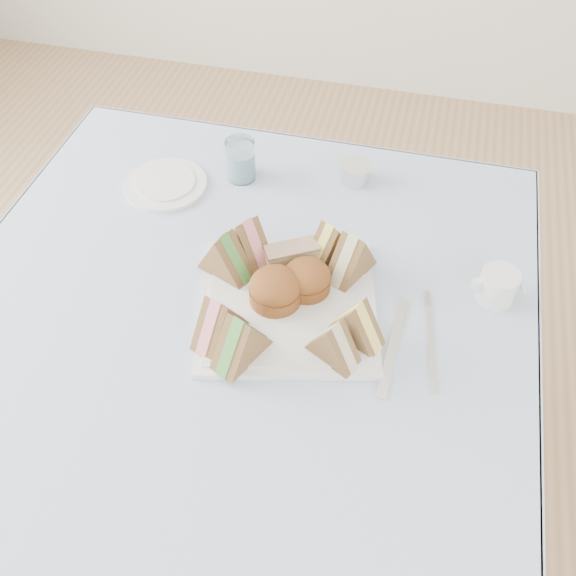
% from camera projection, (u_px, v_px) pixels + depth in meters
% --- Properties ---
extents(floor, '(4.00, 4.00, 0.00)m').
position_uv_depth(floor, '(253.00, 490.00, 1.67)').
color(floor, '#9E7751').
rests_on(floor, ground).
extents(table, '(0.90, 0.90, 0.74)m').
position_uv_depth(table, '(247.00, 417.00, 1.39)').
color(table, brown).
rests_on(table, floor).
extents(tablecloth, '(1.02, 1.02, 0.01)m').
position_uv_depth(tablecloth, '(236.00, 306.00, 1.11)').
color(tablecloth, '#A2ADD6').
rests_on(tablecloth, table).
extents(serving_plate, '(0.36, 0.36, 0.01)m').
position_uv_depth(serving_plate, '(288.00, 305.00, 1.10)').
color(serving_plate, white).
rests_on(serving_plate, tablecloth).
extents(sandwich_fl_a, '(0.08, 0.11, 0.09)m').
position_uv_depth(sandwich_fl_a, '(218.00, 319.00, 1.02)').
color(sandwich_fl_a, brown).
rests_on(sandwich_fl_a, serving_plate).
extents(sandwich_fl_b, '(0.09, 0.11, 0.09)m').
position_uv_depth(sandwich_fl_b, '(241.00, 338.00, 0.99)').
color(sandwich_fl_b, brown).
rests_on(sandwich_fl_b, serving_plate).
extents(sandwich_fr_a, '(0.10, 0.08, 0.08)m').
position_uv_depth(sandwich_fr_a, '(357.00, 321.00, 1.02)').
color(sandwich_fr_a, brown).
rests_on(sandwich_fr_a, serving_plate).
extents(sandwich_fr_b, '(0.10, 0.08, 0.08)m').
position_uv_depth(sandwich_fr_b, '(334.00, 341.00, 0.99)').
color(sandwich_fr_b, brown).
rests_on(sandwich_fr_b, serving_plate).
extents(sandwich_bl_a, '(0.11, 0.08, 0.09)m').
position_uv_depth(sandwich_bl_a, '(225.00, 254.00, 1.11)').
color(sandwich_bl_a, brown).
rests_on(sandwich_bl_a, serving_plate).
extents(sandwich_bl_b, '(0.11, 0.10, 0.09)m').
position_uv_depth(sandwich_bl_b, '(248.00, 239.00, 1.14)').
color(sandwich_bl_b, brown).
rests_on(sandwich_bl_b, serving_plate).
extents(sandwich_br_a, '(0.09, 0.11, 0.09)m').
position_uv_depth(sandwich_br_a, '(352.00, 254.00, 1.11)').
color(sandwich_br_a, brown).
rests_on(sandwich_br_a, serving_plate).
extents(sandwich_br_b, '(0.08, 0.10, 0.08)m').
position_uv_depth(sandwich_br_b, '(329.00, 241.00, 1.14)').
color(sandwich_br_b, brown).
rests_on(sandwich_br_b, serving_plate).
extents(scone_left, '(0.11, 0.11, 0.06)m').
position_uv_depth(scone_left, '(275.00, 289.00, 1.08)').
color(scone_left, brown).
rests_on(scone_left, serving_plate).
extents(scone_right, '(0.11, 0.11, 0.06)m').
position_uv_depth(scone_right, '(307.00, 278.00, 1.10)').
color(scone_right, brown).
rests_on(scone_right, serving_plate).
extents(pastry_slice, '(0.10, 0.08, 0.04)m').
position_uv_depth(pastry_slice, '(291.00, 256.00, 1.14)').
color(pastry_slice, beige).
rests_on(pastry_slice, serving_plate).
extents(side_plate, '(0.22, 0.22, 0.01)m').
position_uv_depth(side_plate, '(166.00, 185.00, 1.32)').
color(side_plate, white).
rests_on(side_plate, tablecloth).
extents(water_glass, '(0.08, 0.08, 0.09)m').
position_uv_depth(water_glass, '(241.00, 160.00, 1.31)').
color(water_glass, white).
rests_on(water_glass, tablecloth).
extents(tea_strainer, '(0.08, 0.08, 0.04)m').
position_uv_depth(tea_strainer, '(355.00, 173.00, 1.32)').
color(tea_strainer, silver).
rests_on(tea_strainer, tablecloth).
extents(knife, '(0.03, 0.21, 0.00)m').
position_uv_depth(knife, '(393.00, 347.00, 1.05)').
color(knife, silver).
rests_on(knife, tablecloth).
extents(fork, '(0.04, 0.17, 0.00)m').
position_uv_depth(fork, '(431.00, 348.00, 1.05)').
color(fork, silver).
rests_on(fork, tablecloth).
extents(creamer_jug, '(0.09, 0.09, 0.06)m').
position_uv_depth(creamer_jug, '(498.00, 286.00, 1.10)').
color(creamer_jug, white).
rests_on(creamer_jug, tablecloth).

